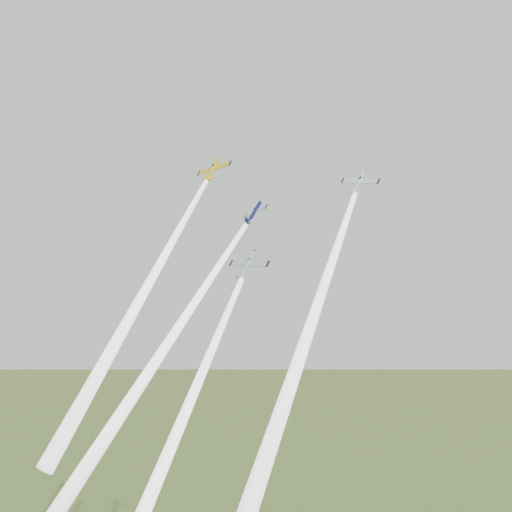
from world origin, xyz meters
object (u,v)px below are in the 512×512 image
plane_yellow (213,169)px  plane_silver_low (248,265)px  plane_silver_right (359,182)px  plane_navy (254,212)px

plane_yellow → plane_silver_low: (17.38, -14.46, -21.76)m
plane_silver_right → plane_silver_low: bearing=-137.8°
plane_yellow → plane_navy: size_ratio=1.25×
plane_yellow → plane_navy: bearing=-15.5°
plane_navy → plane_silver_right: 20.86m
plane_yellow → plane_silver_right: bearing=1.0°
plane_yellow → plane_navy: (12.62, -4.31, -10.76)m
plane_yellow → plane_silver_low: bearing=-36.4°
plane_silver_right → plane_silver_low: (-15.44, -13.12, -15.24)m
plane_navy → plane_silver_low: size_ratio=0.89×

